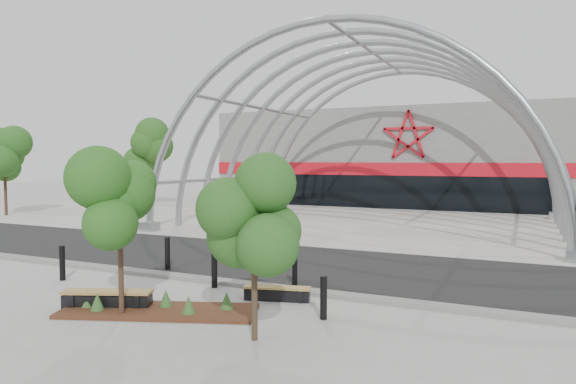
{
  "coord_description": "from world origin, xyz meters",
  "views": [
    {
      "loc": [
        8.12,
        -13.58,
        3.82
      ],
      "look_at": [
        0.0,
        4.0,
        2.6
      ],
      "focal_mm": 32.0,
      "sensor_mm": 36.0,
      "label": 1
    }
  ],
  "objects": [
    {
      "name": "street_tree_1",
      "position": [
        3.01,
        -4.2,
        2.77
      ],
      "size": [
        1.63,
        1.63,
        3.86
      ],
      "color": "#302419",
      "rests_on": "ground"
    },
    {
      "name": "bg_tree_2",
      "position": [
        -24.0,
        10.0,
        3.86
      ],
      "size": [
        2.55,
        2.55,
        5.38
      ],
      "color": "black",
      "rests_on": "ground"
    },
    {
      "name": "bench_1",
      "position": [
        2.09,
        -1.25,
        0.19
      ],
      "size": [
        1.86,
        0.85,
        0.38
      ],
      "color": "black",
      "rests_on": "ground"
    },
    {
      "name": "bollard_2",
      "position": [
        -0.23,
        -0.76,
        0.56
      ],
      "size": [
        0.18,
        0.18,
        1.12
      ],
      "primitive_type": "cylinder",
      "color": "black",
      "rests_on": "ground"
    },
    {
      "name": "ground",
      "position": [
        0.0,
        0.0,
        0.0
      ],
      "size": [
        140.0,
        140.0,
        0.0
      ],
      "primitive_type": "plane",
      "color": "gray",
      "rests_on": "ground"
    },
    {
      "name": "bollard_1",
      "position": [
        -3.08,
        0.67,
        0.57
      ],
      "size": [
        0.18,
        0.18,
        1.15
      ],
      "primitive_type": "cylinder",
      "color": "black",
      "rests_on": "ground"
    },
    {
      "name": "kerb",
      "position": [
        0.0,
        -0.25,
        0.06
      ],
      "size": [
        60.0,
        0.5,
        0.12
      ],
      "primitive_type": "cube",
      "color": "slate",
      "rests_on": "ground"
    },
    {
      "name": "bench_0",
      "position": [
        -1.5,
        -3.79,
        0.23
      ],
      "size": [
        2.3,
        1.33,
        0.48
      ],
      "color": "black",
      "rests_on": "ground"
    },
    {
      "name": "vault_canopy",
      "position": [
        0.0,
        15.5,
        0.02
      ],
      "size": [
        20.8,
        15.8,
        20.36
      ],
      "color": "#93989C",
      "rests_on": "ground"
    },
    {
      "name": "arena_building",
      "position": [
        0.0,
        33.45,
        3.99
      ],
      "size": [
        34.0,
        15.24,
        8.0
      ],
      "color": "slate",
      "rests_on": "ground"
    },
    {
      "name": "bollard_3",
      "position": [
        1.88,
        0.42,
        0.49
      ],
      "size": [
        0.16,
        0.16,
        0.98
      ],
      "primitive_type": "cylinder",
      "color": "black",
      "rests_on": "ground"
    },
    {
      "name": "street_tree_0",
      "position": [
        -0.71,
        -4.13,
        2.84
      ],
      "size": [
        1.73,
        1.73,
        3.95
      ],
      "color": "#331E16",
      "rests_on": "ground"
    },
    {
      "name": "bg_tree_0",
      "position": [
        -20.0,
        20.0,
        4.64
      ],
      "size": [
        3.0,
        3.0,
        6.45
      ],
      "color": "black",
      "rests_on": "ground"
    },
    {
      "name": "road",
      "position": [
        0.0,
        3.5,
        0.01
      ],
      "size": [
        140.0,
        7.0,
        0.02
      ],
      "primitive_type": "cube",
      "color": "black",
      "rests_on": "ground"
    },
    {
      "name": "forecourt",
      "position": [
        0.0,
        15.5,
        0.02
      ],
      "size": [
        60.0,
        17.0,
        0.04
      ],
      "primitive_type": "cube",
      "color": "#A69F96",
      "rests_on": "ground"
    },
    {
      "name": "planting_bed",
      "position": [
        -0.16,
        -3.5,
        0.12
      ],
      "size": [
        5.08,
        3.08,
        0.51
      ],
      "color": "#3C1A13",
      "rests_on": "ground"
    },
    {
      "name": "bollard_4",
      "position": [
        3.83,
        -2.27,
        0.52
      ],
      "size": [
        0.17,
        0.17,
        1.04
      ],
      "primitive_type": "cylinder",
      "color": "black",
      "rests_on": "ground"
    },
    {
      "name": "bollard_0",
      "position": [
        -5.11,
        -2.0,
        0.55
      ],
      "size": [
        0.18,
        0.18,
        1.11
      ],
      "primitive_type": "cylinder",
      "color": "black",
      "rests_on": "ground"
    }
  ]
}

